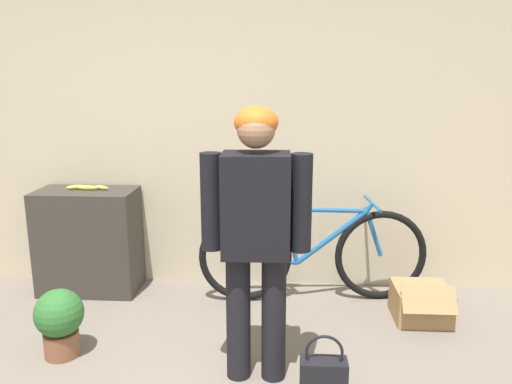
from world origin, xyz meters
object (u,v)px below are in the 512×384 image
person (256,223)px  cardboard_box (421,303)px  bicycle (313,254)px  banana (88,187)px  handbag (324,375)px  potted_plant (60,320)px

person → cardboard_box: (1.13, 0.77, -0.80)m
bicycle → cardboard_box: 0.84m
person → cardboard_box: 1.58m
bicycle → cardboard_box: (0.76, -0.28, -0.25)m
bicycle → banana: bearing=171.7°
person → bicycle: bearing=69.2°
banana → handbag: banana is taller
bicycle → banana: banana is taller
handbag → potted_plant: size_ratio=0.83×
potted_plant → cardboard_box: bearing=14.8°
cardboard_box → bicycle: bearing=159.5°
banana → handbag: size_ratio=0.97×
cardboard_box → potted_plant: (-2.35, -0.62, 0.12)m
handbag → person: bearing=156.9°
banana → handbag: bearing=-36.5°
potted_plant → handbag: bearing=-10.9°
potted_plant → person: bearing=-6.9°
person → banana: (-1.39, 1.15, -0.07)m
person → cardboard_box: bearing=33.0°
handbag → cardboard_box: bearing=50.8°
bicycle → banana: (-1.77, 0.10, 0.47)m
person → handbag: person is taller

